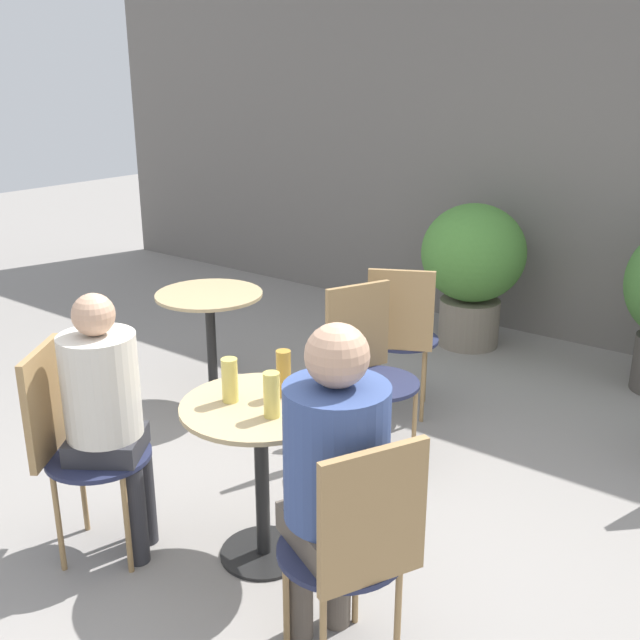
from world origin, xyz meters
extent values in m
plane|color=gray|center=(0.00, 0.00, 0.00)|extent=(20.00, 20.00, 0.00)
cube|color=slate|center=(0.00, 3.42, 1.50)|extent=(10.00, 0.06, 3.00)
cylinder|color=black|center=(-0.15, -0.01, 0.01)|extent=(0.38, 0.38, 0.01)
cylinder|color=black|center=(-0.15, -0.01, 0.36)|extent=(0.06, 0.06, 0.68)
cylinder|color=tan|center=(-0.15, -0.01, 0.71)|extent=(0.65, 0.65, 0.02)
cylinder|color=black|center=(-1.43, 0.96, 0.01)|extent=(0.38, 0.38, 0.01)
cylinder|color=black|center=(-1.43, 0.96, 0.36)|extent=(0.06, 0.06, 0.68)
cylinder|color=tan|center=(-1.43, 0.96, 0.71)|extent=(0.64, 0.64, 0.02)
cylinder|color=#232847|center=(-0.72, -0.40, 0.46)|extent=(0.44, 0.44, 0.02)
cylinder|color=#9E7A4C|center=(-0.92, -0.36, 0.23)|extent=(0.02, 0.02, 0.45)
cylinder|color=#9E7A4C|center=(-0.75, -0.60, 0.23)|extent=(0.02, 0.02, 0.45)
cylinder|color=#9E7A4C|center=(-0.68, -0.20, 0.23)|extent=(0.02, 0.02, 0.45)
cylinder|color=#9E7A4C|center=(-0.52, -0.43, 0.23)|extent=(0.02, 0.02, 0.45)
cube|color=#9E7A4C|center=(-0.88, -0.51, 0.71)|extent=(0.24, 0.32, 0.47)
cylinder|color=#232847|center=(0.47, -0.30, 0.46)|extent=(0.44, 0.44, 0.02)
cylinder|color=#9E7A4C|center=(0.66, -0.23, 0.23)|extent=(0.02, 0.02, 0.45)
cylinder|color=#9E7A4C|center=(0.28, -0.37, 0.23)|extent=(0.02, 0.02, 0.45)
cylinder|color=#9E7A4C|center=(0.40, -0.11, 0.23)|extent=(0.02, 0.02, 0.45)
cube|color=#9E7A4C|center=(0.65, -0.39, 0.71)|extent=(0.19, 0.35, 0.47)
cylinder|color=#232847|center=(-0.20, 0.94, 0.46)|extent=(0.44, 0.44, 0.02)
cylinder|color=#9E7A4C|center=(-0.28, 1.13, 0.23)|extent=(0.02, 0.02, 0.45)
cylinder|color=#9E7A4C|center=(-0.39, 0.87, 0.23)|extent=(0.02, 0.02, 0.45)
cylinder|color=#9E7A4C|center=(-0.02, 1.02, 0.23)|extent=(0.02, 0.02, 0.45)
cylinder|color=#9E7A4C|center=(-0.13, 0.75, 0.23)|extent=(0.02, 0.02, 0.45)
cube|color=#9E7A4C|center=(-0.39, 1.02, 0.71)|extent=(0.18, 0.35, 0.47)
cylinder|color=#232847|center=(-0.45, 1.58, 0.46)|extent=(0.44, 0.44, 0.02)
cylinder|color=#9E7A4C|center=(-0.51, 1.39, 0.23)|extent=(0.02, 0.02, 0.45)
cylinder|color=#9E7A4C|center=(-0.26, 1.52, 0.23)|extent=(0.02, 0.02, 0.45)
cylinder|color=#9E7A4C|center=(-0.64, 1.64, 0.23)|extent=(0.02, 0.02, 0.45)
cylinder|color=#9E7A4C|center=(-0.39, 1.77, 0.23)|extent=(0.02, 0.02, 0.45)
cube|color=#9E7A4C|center=(-0.36, 1.41, 0.71)|extent=(0.35, 0.20, 0.47)
cylinder|color=#2D2D33|center=(-0.55, -0.37, 0.22)|extent=(0.09, 0.09, 0.45)
cylinder|color=#2D2D33|center=(-0.63, -0.25, 0.22)|extent=(0.09, 0.09, 0.45)
cube|color=#2D2D33|center=(-0.68, -0.38, 0.52)|extent=(0.39, 0.39, 0.09)
cylinder|color=beige|center=(-0.68, -0.38, 0.78)|extent=(0.31, 0.31, 0.44)
sphere|color=tan|center=(-0.68, -0.38, 1.09)|extent=(0.17, 0.17, 0.17)
cylinder|color=brown|center=(0.35, -0.16, 0.22)|extent=(0.11, 0.11, 0.45)
cylinder|color=brown|center=(0.28, -0.30, 0.22)|extent=(0.11, 0.11, 0.45)
cube|color=brown|center=(0.43, -0.28, 0.52)|extent=(0.43, 0.41, 0.11)
cylinder|color=#384C84|center=(0.43, -0.28, 0.81)|extent=(0.35, 0.35, 0.47)
sphere|color=tan|center=(0.43, -0.28, 1.15)|extent=(0.21, 0.21, 0.21)
cylinder|color=#DBC65B|center=(-0.04, -0.06, 0.81)|extent=(0.06, 0.06, 0.18)
cylinder|color=#B28433|center=(-0.13, 0.11, 0.82)|extent=(0.06, 0.06, 0.20)
cylinder|color=#DBC65B|center=(-0.27, -0.06, 0.81)|extent=(0.07, 0.07, 0.18)
cylinder|color=slate|center=(-0.64, 2.87, 0.18)|extent=(0.45, 0.45, 0.35)
ellipsoid|color=#4C8938|center=(-0.64, 2.87, 0.71)|extent=(0.76, 0.76, 0.72)
camera|label=1|loc=(1.71, -2.04, 2.01)|focal=42.00mm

